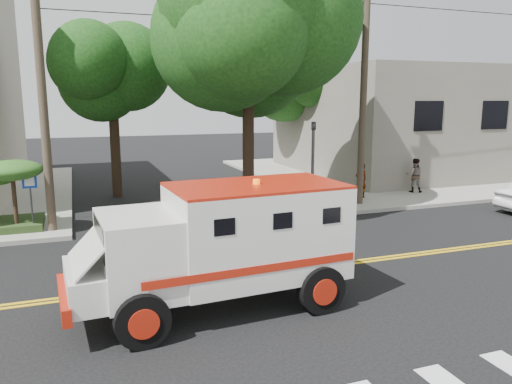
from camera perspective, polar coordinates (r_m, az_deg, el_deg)
name	(u,v)px	position (r m, az deg, el deg)	size (l,w,h in m)	color
ground	(276,272)	(13.20, 2.31, -9.15)	(100.00, 100.00, 0.00)	black
sidewalk_ne	(398,172)	(31.24, 15.95, 2.18)	(17.00, 17.00, 0.15)	gray
building_right	(417,120)	(32.26, 17.89, 7.83)	(14.00, 12.00, 6.00)	#69645A
utility_pole_left	(42,97)	(17.49, -23.22, 9.92)	(0.28, 0.28, 9.00)	#382D23
utility_pole_right	(363,97)	(20.84, 12.16, 10.52)	(0.28, 0.28, 9.00)	#382D23
tree_main	(262,22)	(19.10, 0.69, 18.89)	(6.08, 5.70, 9.85)	black
tree_left	(119,69)	(23.38, -15.38, 13.39)	(4.48, 4.20, 7.70)	black
tree_right	(314,70)	(30.49, 6.64, 13.66)	(4.80, 4.50, 8.20)	black
traffic_signal	(313,158)	(19.22, 6.51, 3.90)	(0.15, 0.18, 3.60)	#3F3F42
accessibility_sign	(31,194)	(17.98, -24.36, -0.24)	(0.45, 0.10, 2.02)	#3F3F42
armored_truck	(223,240)	(10.61, -3.74, -5.51)	(6.00, 2.69, 2.68)	silver
pedestrian_a	(361,180)	(22.33, 11.90, 1.30)	(0.56, 0.37, 1.54)	gray
pedestrian_b	(415,175)	(24.35, 17.67, 1.84)	(0.77, 0.60, 1.58)	gray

